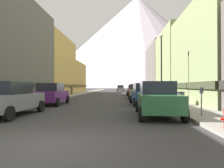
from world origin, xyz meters
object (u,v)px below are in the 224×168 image
object	(u,v)px
car_right_0	(157,99)
trash_bin_right	(181,98)
car_left_1	(52,94)
car_right_2	(137,91)
car_right_3	(133,90)
pedestrian_0	(72,90)
pedestrian_1	(49,92)
car_left_0	(10,99)
car_right_1	(144,94)
potted_plant_0	(51,92)
streetlamp_right	(161,57)
parking_meter_near	(201,97)
pedestrian_2	(1,95)
car_driving_0	(121,88)

from	to	relation	value
car_right_0	trash_bin_right	xyz separation A→B (m)	(2.55, 4.73, -0.26)
car_left_1	car_right_2	world-z (taller)	same
car_right_3	car_left_1	bearing A→B (deg)	-116.39
car_right_3	pedestrian_0	size ratio (longest dim) A/B	2.68
trash_bin_right	pedestrian_1	size ratio (longest dim) A/B	0.63
car_left_0	pedestrian_1	bearing A→B (deg)	101.30
car_right_0	pedestrian_0	xyz separation A→B (m)	(-10.05, 22.10, 0.02)
trash_bin_right	pedestrian_1	distance (m)	14.53
car_right_1	pedestrian_0	distance (m)	18.75
car_left_1	car_right_3	size ratio (longest dim) A/B	1.00
pedestrian_0	potted_plant_0	bearing A→B (deg)	-95.68
car_left_0	car_right_3	bearing A→B (deg)	70.50
car_right_1	potted_plant_0	xyz separation A→B (m)	(-10.80, 8.29, -0.15)
pedestrian_0	streetlamp_right	size ratio (longest dim) A/B	0.28
car_right_0	pedestrian_1	world-z (taller)	car_right_0
parking_meter_near	streetlamp_right	distance (m)	8.10
pedestrian_2	pedestrian_1	bearing A→B (deg)	90.00
car_driving_0	car_right_0	bearing A→B (deg)	-87.25
car_left_1	trash_bin_right	xyz separation A→B (m)	(10.15, -1.14, -0.26)
car_right_1	pedestrian_1	distance (m)	11.56
pedestrian_2	pedestrian_0	bearing A→B (deg)	90.00
car_right_1	pedestrian_2	size ratio (longest dim) A/B	2.64
pedestrian_2	car_left_0	bearing A→B (deg)	-52.49
car_right_0	car_right_3	world-z (taller)	same
car_right_0	parking_meter_near	distance (m)	2.08
pedestrian_1	trash_bin_right	bearing A→B (deg)	-29.88
car_right_2	potted_plant_0	bearing A→B (deg)	175.44
car_right_1	car_right_3	distance (m)	14.92
pedestrian_1	streetlamp_right	xyz separation A→B (m)	(11.60, -5.17, 3.12)
car_left_1	car_right_2	bearing A→B (deg)	45.84
trash_bin_right	pedestrian_0	size ratio (longest dim) A/B	0.59
car_right_1	streetlamp_right	xyz separation A→B (m)	(1.55, 0.54, 3.09)
car_left_0	pedestrian_1	distance (m)	12.50
car_right_3	streetlamp_right	distance (m)	14.79
car_right_0	pedestrian_0	size ratio (longest dim) A/B	2.68
car_right_2	pedestrian_1	distance (m)	10.19
potted_plant_0	car_right_3	bearing A→B (deg)	31.55
car_right_0	pedestrian_2	size ratio (longest dim) A/B	2.63
pedestrian_1	streetlamp_right	distance (m)	13.08
parking_meter_near	pedestrian_0	xyz separation A→B (m)	(-12.00, 22.82, -0.10)
car_right_3	potted_plant_0	bearing A→B (deg)	-148.45
car_right_1	parking_meter_near	xyz separation A→B (m)	(1.95, -6.99, 0.11)
parking_meter_near	pedestrian_1	xyz separation A→B (m)	(-12.00, 12.69, -0.15)
trash_bin_right	streetlamp_right	distance (m)	4.06
car_right_3	pedestrian_1	bearing A→B (deg)	-137.49
car_right_0	pedestrian_1	size ratio (longest dim) A/B	2.84
car_right_0	parking_meter_near	bearing A→B (deg)	-20.45
parking_meter_near	pedestrian_2	size ratio (longest dim) A/B	0.78
car_right_3	parking_meter_near	bearing A→B (deg)	-84.92
potted_plant_0	car_right_0	bearing A→B (deg)	-53.41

